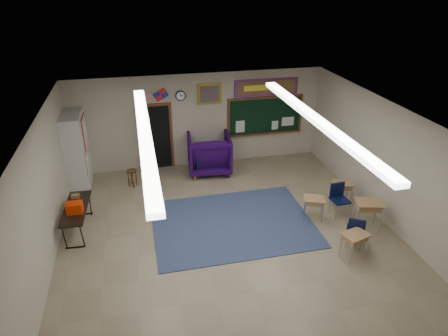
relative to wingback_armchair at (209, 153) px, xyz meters
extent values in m
plane|color=#84765B|center=(-0.19, -3.85, -0.61)|extent=(9.00, 9.00, 0.00)
cube|color=#AFA58D|center=(-0.19, 0.65, 0.89)|extent=(8.00, 0.04, 3.00)
cube|color=#AFA58D|center=(-4.19, -3.85, 0.89)|extent=(0.04, 9.00, 3.00)
cube|color=#AFA58D|center=(3.81, -3.85, 0.89)|extent=(0.04, 9.00, 3.00)
cube|color=silver|center=(-0.19, -3.85, 2.39)|extent=(8.00, 9.00, 0.04)
cube|color=#2F3C59|center=(0.01, -3.05, -0.60)|extent=(4.00, 3.00, 0.02)
cube|color=black|center=(-1.59, 0.64, 0.44)|extent=(0.95, 0.04, 2.10)
cube|color=silver|center=(-1.94, 0.19, 0.42)|extent=(0.35, 0.86, 2.05)
cube|color=#582F19|center=(2.01, 0.62, 0.89)|extent=(2.55, 0.05, 1.30)
cube|color=black|center=(2.01, 0.60, 0.89)|extent=(2.40, 0.03, 1.15)
cube|color=#582F19|center=(2.01, 0.56, 0.29)|extent=(2.40, 0.12, 0.04)
cube|color=red|center=(2.01, 0.62, 1.84)|extent=(2.10, 0.04, 0.55)
cube|color=brown|center=(2.01, 0.60, 1.84)|extent=(1.90, 0.03, 0.40)
cube|color=#A98C20|center=(0.16, 0.62, 1.74)|extent=(0.75, 0.05, 0.65)
cube|color=#A51466|center=(0.16, 0.60, 1.74)|extent=(0.62, 0.03, 0.52)
cylinder|color=black|center=(-0.74, 0.62, 1.74)|extent=(0.32, 0.05, 0.32)
cylinder|color=white|center=(-0.74, 0.60, 1.74)|extent=(0.26, 0.02, 0.26)
cube|color=#BCBBB6|center=(-3.91, 0.00, 0.49)|extent=(0.55, 1.25, 2.20)
imported|color=#1C0535|center=(0.00, 0.00, 0.00)|extent=(1.42, 1.46, 1.22)
cube|color=#A2724B|center=(2.06, -3.33, 0.00)|extent=(0.63, 0.56, 0.04)
cube|color=olive|center=(2.06, -3.33, -0.08)|extent=(0.55, 0.48, 0.11)
cube|color=#A2724B|center=(3.13, -2.76, 0.02)|extent=(0.62, 0.52, 0.04)
cube|color=olive|center=(3.13, -2.76, -0.07)|extent=(0.53, 0.44, 0.11)
cube|color=#A2724B|center=(2.28, -4.97, 0.03)|extent=(0.64, 0.54, 0.04)
cube|color=olive|center=(2.28, -4.97, -0.07)|extent=(0.55, 0.46, 0.11)
cube|color=#A2724B|center=(3.16, -4.01, 0.15)|extent=(0.75, 0.63, 0.04)
cube|color=olive|center=(3.16, -4.01, 0.04)|extent=(0.65, 0.54, 0.13)
cube|color=black|center=(-3.76, -2.49, 0.03)|extent=(0.63, 1.64, 0.04)
cube|color=red|center=(-3.74, -2.72, 0.18)|extent=(0.36, 0.27, 0.25)
cylinder|color=#4C2816|center=(-2.42, -0.48, -0.11)|extent=(0.30, 0.30, 0.03)
torus|color=#4C2816|center=(-2.42, -0.48, -0.44)|extent=(0.24, 0.24, 0.02)
camera|label=1|loc=(-2.10, -11.26, 5.18)|focal=32.00mm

